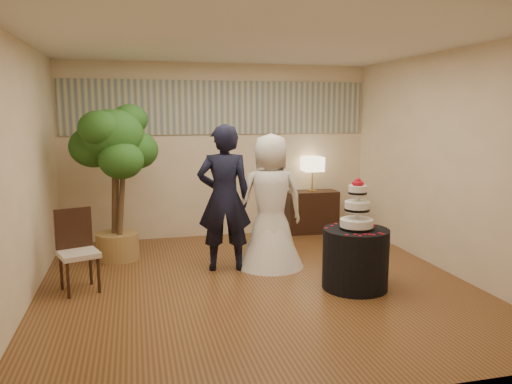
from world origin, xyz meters
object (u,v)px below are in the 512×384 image
object	(u,v)px
side_chair	(79,251)
wedding_cake	(357,204)
cake_table	(355,259)
table_lamp	(312,174)
groom	(224,198)
console	(312,212)
bride	(271,201)
ficus_tree	(115,182)

from	to	relation	value
side_chair	wedding_cake	bearing A→B (deg)	-31.06
cake_table	table_lamp	bearing A→B (deg)	80.56
groom	wedding_cake	world-z (taller)	groom
groom	console	world-z (taller)	groom
bride	cake_table	size ratio (longest dim) A/B	2.32
groom	bride	size ratio (longest dim) A/B	1.07
table_lamp	ficus_tree	xyz separation A→B (m)	(-3.16, -0.82, 0.09)
wedding_cake	groom	bearing A→B (deg)	141.99
side_chair	bride	bearing A→B (deg)	-9.68
ficus_tree	side_chair	bearing A→B (deg)	-107.69
side_chair	table_lamp	bearing A→B (deg)	10.52
wedding_cake	table_lamp	xyz separation A→B (m)	(0.45, 2.68, 0.00)
groom	ficus_tree	bearing A→B (deg)	-22.21
wedding_cake	table_lamp	distance (m)	2.71
bride	console	size ratio (longest dim) A/B	2.06
groom	table_lamp	size ratio (longest dim) A/B	3.25
console	ficus_tree	xyz separation A→B (m)	(-3.16, -0.82, 0.74)
bride	side_chair	distance (m)	2.44
groom	table_lamp	distance (m)	2.42
groom	table_lamp	world-z (taller)	groom
wedding_cake	side_chair	bearing A→B (deg)	168.21
groom	side_chair	bearing A→B (deg)	21.11
wedding_cake	console	world-z (taller)	wedding_cake
wedding_cake	side_chair	xyz separation A→B (m)	(-3.10, 0.65, -0.53)
wedding_cake	ficus_tree	distance (m)	3.29
groom	console	size ratio (longest dim) A/B	2.20
bride	table_lamp	distance (m)	2.02
bride	groom	bearing A→B (deg)	2.16
groom	cake_table	size ratio (longest dim) A/B	2.49
wedding_cake	console	distance (m)	2.79
wedding_cake	side_chair	distance (m)	3.21
cake_table	side_chair	size ratio (longest dim) A/B	0.81
groom	side_chair	size ratio (longest dim) A/B	2.00
groom	wedding_cake	xyz separation A→B (m)	(1.35, -1.05, 0.06)
side_chair	console	bearing A→B (deg)	10.52
table_lamp	bride	bearing A→B (deg)	-125.87
table_lamp	wedding_cake	bearing A→B (deg)	-99.44
bride	side_chair	xyz separation A→B (m)	(-2.37, -0.40, -0.41)
bride	ficus_tree	distance (m)	2.15
groom	ficus_tree	xyz separation A→B (m)	(-1.37, 0.80, 0.15)
wedding_cake	ficus_tree	size ratio (longest dim) A/B	0.27
cake_table	console	xyz separation A→B (m)	(0.45, 2.68, 0.01)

